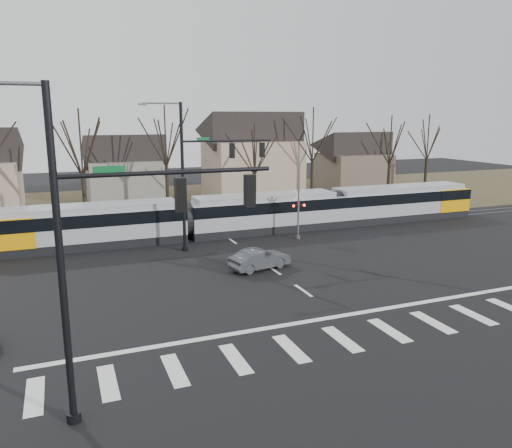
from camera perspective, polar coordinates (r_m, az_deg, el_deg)
name	(u,v)px	position (r m, az deg, el deg)	size (l,w,h in m)	color
ground	(321,303)	(25.76, 7.47, -8.97)	(140.00, 140.00, 0.00)	black
grass_verge	(178,203)	(55.02, -8.85, 2.37)	(140.00, 28.00, 0.01)	#38331E
crosswalk	(366,335)	(22.63, 12.48, -12.23)	(27.00, 2.60, 0.01)	silver
stop_line	(340,316)	(24.32, 9.55, -10.33)	(28.00, 0.35, 0.01)	silver
lane_dashes	(224,235)	(39.86, -3.70, -1.25)	(0.18, 30.00, 0.01)	silver
rail_pair	(225,235)	(39.67, -3.61, -1.28)	(90.00, 1.52, 0.06)	#59595E
tram	(263,211)	(40.66, 0.84, 1.46)	(40.76, 3.03, 3.09)	gray
sedan	(260,259)	(30.86, 0.43, -4.01)	(4.12, 2.26, 1.29)	#3E4244
signal_pole_near_left	(116,238)	(15.41, -15.68, -1.60)	(9.28, 0.44, 10.20)	black
signal_pole_far	(205,169)	(34.91, -5.83, 6.29)	(9.28, 0.44, 10.20)	black
rail_crossing_signal	(298,215)	(38.40, 4.86, 1.09)	(1.08, 0.36, 4.00)	#59595B
tree_row	(211,161)	(49.11, -5.17, 7.17)	(59.20, 7.20, 10.00)	black
house_b	(125,165)	(57.58, -14.76, 6.53)	(8.64, 7.56, 7.65)	slate
house_c	(252,152)	(57.95, -0.45, 8.21)	(10.80, 8.64, 10.10)	gray
house_d	(354,158)	(66.63, 11.13, 7.42)	(8.64, 7.56, 7.65)	brown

